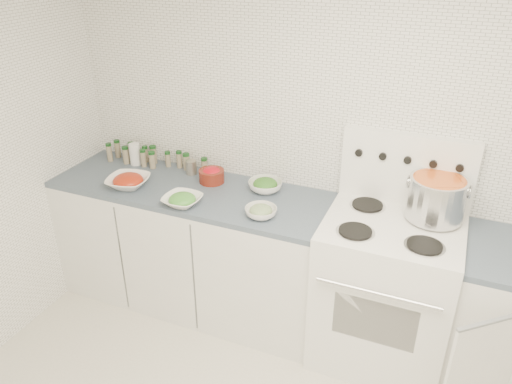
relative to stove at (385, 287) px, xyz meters
name	(u,v)px	position (x,y,z in m)	size (l,w,h in m)	color
room_walls	(216,203)	(-0.48, -1.19, 1.06)	(3.54, 3.04, 2.52)	white
counter_left	(193,246)	(-1.30, 0.00, -0.05)	(1.85, 0.62, 0.90)	white
stove	(385,287)	(0.00, 0.00, 0.00)	(0.76, 0.70, 1.36)	white
stock_pot	(436,197)	(0.19, 0.14, 0.58)	(0.34, 0.31, 0.24)	silver
bowl_tomato	(128,181)	(-1.68, -0.13, 0.44)	(0.31, 0.31, 0.09)	white
bowl_snowpea	(182,200)	(-1.23, -0.21, 0.44)	(0.24, 0.24, 0.08)	white
bowl_broccoli	(265,185)	(-0.84, 0.16, 0.44)	(0.24, 0.24, 0.09)	white
bowl_zucchini	(261,211)	(-0.74, -0.16, 0.44)	(0.24, 0.24, 0.07)	white
bowl_pepper	(212,175)	(-1.21, 0.14, 0.45)	(0.17, 0.17, 0.11)	maroon
salt_canister	(135,154)	(-1.85, 0.19, 0.48)	(0.08, 0.08, 0.15)	white
tin_can	(191,167)	(-1.40, 0.20, 0.45)	(0.07, 0.07, 0.10)	gray
spice_cluster	(150,156)	(-1.75, 0.23, 0.47)	(0.77, 0.14, 0.14)	gray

